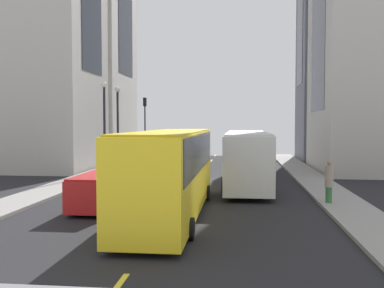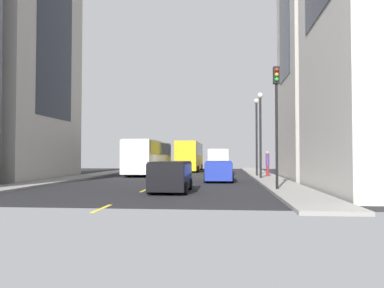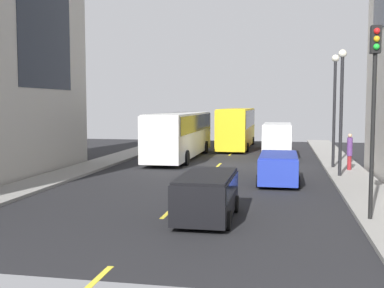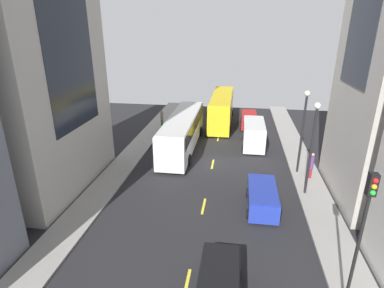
{
  "view_description": "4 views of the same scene",
  "coord_description": "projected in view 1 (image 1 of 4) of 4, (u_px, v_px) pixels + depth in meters",
  "views": [
    {
      "loc": [
        -2.89,
        30.82,
        3.93
      ],
      "look_at": [
        0.42,
        0.72,
        2.45
      ],
      "focal_mm": 40.57,
      "sensor_mm": 36.0,
      "label": 1
    },
    {
      "loc": [
        4.38,
        -33.89,
        1.87
      ],
      "look_at": [
        1.52,
        -1.96,
        2.92
      ],
      "focal_mm": 34.6,
      "sensor_mm": 36.0,
      "label": 2
    },
    {
      "loc": [
        4.15,
        -30.93,
        4.02
      ],
      "look_at": [
        -0.93,
        -4.53,
        1.76
      ],
      "focal_mm": 44.61,
      "sensor_mm": 36.0,
      "label": 3
    },
    {
      "loc": [
        1.98,
        -25.35,
        11.67
      ],
      "look_at": [
        -1.98,
        0.68,
        1.57
      ],
      "focal_mm": 29.06,
      "sensor_mm": 36.0,
      "label": 4
    }
  ],
  "objects": [
    {
      "name": "city_bus_white",
      "position": [
        247.0,
        153.0,
        27.18
      ],
      "size": [
        2.8,
        12.78,
        3.35
      ],
      "color": "silver",
      "rests_on": "ground"
    },
    {
      "name": "car_blue_0",
      "position": [
        161.0,
        157.0,
        38.03
      ],
      "size": [
        2.07,
        4.4,
        1.5
      ],
      "color": "#2338AD",
      "rests_on": "ground"
    },
    {
      "name": "streetcar_yellow",
      "position": [
        172.0,
        166.0,
        18.29
      ],
      "size": [
        2.7,
        12.13,
        3.59
      ],
      "color": "yellow",
      "rests_on": "ground"
    },
    {
      "name": "delivery_van_white",
      "position": [
        131.0,
        162.0,
        26.49
      ],
      "size": [
        2.25,
        5.31,
        2.58
      ],
      "color": "white",
      "rests_on": "ground"
    },
    {
      "name": "car_red_1",
      "position": [
        102.0,
        188.0,
        19.81
      ],
      "size": [
        1.96,
        4.65,
        1.61
      ],
      "color": "red",
      "rests_on": "ground"
    },
    {
      "name": "traffic_light_near_corner",
      "position": [
        145.0,
        117.0,
        45.8
      ],
      "size": [
        0.32,
        0.44,
        6.43
      ],
      "color": "black",
      "rests_on": "ground"
    },
    {
      "name": "streetlamp_near",
      "position": [
        118.0,
        118.0,
        35.93
      ],
      "size": [
        0.44,
        0.44,
        6.76
      ],
      "color": "black",
      "rests_on": "ground"
    },
    {
      "name": "car_black_2",
      "position": [
        197.0,
        151.0,
        45.84
      ],
      "size": [
        1.96,
        4.12,
        1.59
      ],
      "color": "black",
      "rests_on": "ground"
    },
    {
      "name": "lane_stripe_3",
      "position": [
        199.0,
        177.0,
        31.11
      ],
      "size": [
        0.16,
        2.0,
        0.01
      ],
      "primitive_type": "cube",
      "color": "yellow",
      "rests_on": "ground"
    },
    {
      "name": "streetlamp_far",
      "position": [
        104.0,
        117.0,
        32.39
      ],
      "size": [
        0.44,
        0.44,
        6.85
      ],
      "color": "black",
      "rests_on": "ground"
    },
    {
      "name": "sidewalk_west",
      "position": [
        310.0,
        178.0,
        30.25
      ],
      "size": [
        2.3,
        44.0,
        0.15
      ],
      "primitive_type": "cube",
      "color": "gray",
      "rests_on": "ground"
    },
    {
      "name": "pedestrian_crossing_mid",
      "position": [
        329.0,
        181.0,
        20.43
      ],
      "size": [
        0.39,
        0.39,
        1.98
      ],
      "rotation": [
        0.0,
        0.0,
        1.84
      ],
      "color": "#336B38",
      "rests_on": "ground"
    },
    {
      "name": "sidewalk_east",
      "position": [
        93.0,
        175.0,
        31.96
      ],
      "size": [
        2.3,
        44.0,
        0.15
      ],
      "primitive_type": "cube",
      "color": "gray",
      "rests_on": "ground"
    },
    {
      "name": "ground_plane",
      "position": [
        199.0,
        178.0,
        31.11
      ],
      "size": [
        41.95,
        41.95,
        0.0
      ],
      "primitive_type": "plane",
      "color": "black"
    },
    {
      "name": "lane_stripe_0",
      "position": [
        215.0,
        155.0,
        51.96
      ],
      "size": [
        0.16,
        2.0,
        0.01
      ],
      "primitive_type": "cube",
      "color": "yellow",
      "rests_on": "ground"
    },
    {
      "name": "lane_stripe_6",
      "position": [
        116.0,
        288.0,
        10.26
      ],
      "size": [
        0.16,
        2.0,
        0.01
      ],
      "primitive_type": "cube",
      "color": "yellow",
      "rests_on": "ground"
    },
    {
      "name": "pedestrian_crossing_near",
      "position": [
        99.0,
        157.0,
        33.67
      ],
      "size": [
        0.32,
        0.32,
        2.14
      ],
      "rotation": [
        0.0,
        0.0,
        3.47
      ],
      "color": "maroon",
      "rests_on": "ground"
    },
    {
      "name": "lane_stripe_2",
      "position": [
        206.0,
        167.0,
        38.06
      ],
      "size": [
        0.16,
        2.0,
        0.01
      ],
      "primitive_type": "cube",
      "color": "yellow",
      "rests_on": "ground"
    },
    {
      "name": "building_west_1",
      "position": [
        358.0,
        36.0,
        34.75
      ],
      "size": [
        6.23,
        11.0,
        21.74
      ],
      "color": "#B7B2A8",
      "rests_on": "ground"
    },
    {
      "name": "lane_stripe_1",
      "position": [
        212.0,
        161.0,
        45.01
      ],
      "size": [
        0.16,
        2.0,
        0.01
      ],
      "primitive_type": "cube",
      "color": "yellow",
      "rests_on": "ground"
    },
    {
      "name": "lane_stripe_5",
      "position": [
        166.0,
        222.0,
        17.21
      ],
      "size": [
        0.16,
        2.0,
        0.01
      ],
      "primitive_type": "cube",
      "color": "yellow",
      "rests_on": "ground"
    },
    {
      "name": "lane_stripe_4",
      "position": [
        187.0,
        193.0,
        24.16
      ],
      "size": [
        0.16,
        2.0,
        0.01
      ],
      "primitive_type": "cube",
      "color": "yellow",
      "rests_on": "ground"
    }
  ]
}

